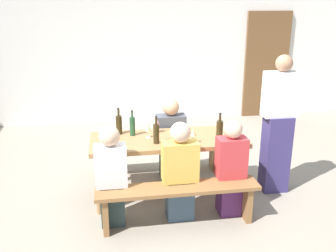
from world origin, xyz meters
TOP-DOWN VIEW (x-y plane):
  - ground_plane at (0.00, 0.00)m, footprint 24.00×24.00m
  - back_wall at (0.00, 3.21)m, footprint 14.00×0.20m
  - wooden_door at (2.51, 3.07)m, footprint 0.90×0.06m
  - tasting_table at (0.00, 0.00)m, footprint 1.82×0.72m
  - bench_near at (0.00, -0.66)m, footprint 1.72×0.30m
  - bench_far at (0.00, 0.66)m, footprint 1.72×0.30m
  - wine_bottle_0 at (0.59, -0.13)m, footprint 0.08×0.08m
  - wine_bottle_1 at (-0.56, 0.24)m, footprint 0.07×0.07m
  - wine_bottle_2 at (-0.41, 0.16)m, footprint 0.07×0.07m
  - wine_bottle_3 at (-0.16, -0.15)m, footprint 0.07×0.07m
  - wine_glass_0 at (-0.10, 0.22)m, footprint 0.08×0.08m
  - wine_glass_1 at (0.25, -0.21)m, footprint 0.07×0.07m
  - wine_glass_2 at (-0.23, 0.05)m, footprint 0.07×0.07m
  - seated_guest_near_0 at (-0.68, -0.51)m, footprint 0.33×0.24m
  - seated_guest_near_1 at (0.05, -0.51)m, footprint 0.39×0.24m
  - seated_guest_near_2 at (0.62, -0.51)m, footprint 0.32×0.24m
  - seated_guest_far_0 at (0.12, 0.51)m, footprint 0.38×0.24m
  - standing_host at (1.34, -0.07)m, footprint 0.41×0.24m

SIDE VIEW (x-z plane):
  - ground_plane at x=0.00m, z-range 0.00..0.00m
  - bench_near at x=0.00m, z-range 0.12..0.57m
  - bench_far at x=0.00m, z-range 0.12..0.57m
  - seated_guest_far_0 at x=0.12m, z-range -0.02..1.07m
  - seated_guest_near_1 at x=0.05m, z-range -0.02..1.08m
  - seated_guest_near_2 at x=0.62m, z-range -0.02..1.08m
  - seated_guest_near_0 at x=-0.68m, z-range -0.01..1.09m
  - tasting_table at x=0.00m, z-range 0.29..1.04m
  - standing_host at x=1.34m, z-range -0.03..1.68m
  - wine_bottle_0 at x=0.59m, z-range 0.71..1.03m
  - wine_bottle_2 at x=-0.41m, z-range 0.71..1.02m
  - wine_bottle_3 at x=-0.16m, z-range 0.71..1.03m
  - wine_bottle_1 at x=-0.56m, z-range 0.71..1.03m
  - wine_glass_2 at x=-0.23m, z-range 0.79..0.97m
  - wine_glass_0 at x=-0.10m, z-range 0.79..0.97m
  - wine_glass_1 at x=0.25m, z-range 0.79..0.98m
  - wooden_door at x=2.51m, z-range 0.00..2.10m
  - back_wall at x=0.00m, z-range 0.00..3.20m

